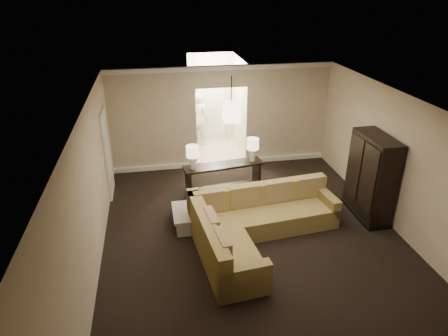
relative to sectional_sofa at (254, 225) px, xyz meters
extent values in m
plane|color=black|center=(0.03, -0.23, -0.37)|extent=(8.00, 8.00, 0.00)
cube|color=#C0AA91|center=(0.03, 3.77, 1.03)|extent=(6.00, 0.04, 2.80)
cube|color=#C0AA91|center=(-2.97, -0.23, 1.03)|extent=(0.04, 8.00, 2.80)
cube|color=#C0AA91|center=(3.03, -0.23, 1.03)|extent=(0.04, 8.00, 2.80)
cube|color=silver|center=(0.03, -0.23, 2.43)|extent=(6.00, 8.00, 0.02)
cube|color=white|center=(0.03, 3.72, 2.36)|extent=(6.00, 0.10, 0.12)
cube|color=white|center=(0.03, 3.72, -0.31)|extent=(6.00, 0.10, 0.12)
cube|color=white|center=(-2.94, 2.57, 0.68)|extent=(0.05, 0.90, 2.10)
cube|color=white|center=(0.03, 4.77, -0.37)|extent=(1.40, 2.00, 0.01)
cube|color=beige|center=(-0.67, 4.77, 1.03)|extent=(0.04, 2.00, 2.80)
cube|color=beige|center=(0.73, 4.77, 1.03)|extent=(0.04, 2.00, 2.80)
cube|color=beige|center=(0.03, 5.77, 1.03)|extent=(1.40, 0.04, 2.80)
cube|color=white|center=(0.03, 5.74, 0.68)|extent=(0.90, 0.05, 2.10)
cube|color=brown|center=(0.33, 0.37, -0.15)|extent=(3.15, 1.24, 0.43)
cube|color=brown|center=(-0.61, -0.91, -0.15)|extent=(1.07, 1.52, 0.43)
cube|color=brown|center=(0.29, 0.70, 0.30)|extent=(3.07, 0.57, 0.47)
cube|color=brown|center=(-1.00, -0.44, 0.30)|extent=(0.51, 2.46, 0.47)
cube|color=brown|center=(1.75, 0.52, -0.05)|extent=(0.30, 0.94, 0.63)
cube|color=brown|center=(-0.55, -1.52, -0.05)|extent=(0.94, 0.30, 0.63)
cube|color=#9E7B54|center=(-0.82, 0.53, 0.32)|extent=(0.65, 0.23, 0.47)
cube|color=#9E7B54|center=(-0.06, 0.62, 0.32)|extent=(0.65, 0.23, 0.47)
cube|color=#9E7B54|center=(0.70, 0.70, 0.32)|extent=(0.65, 0.23, 0.47)
cube|color=#9E7B54|center=(1.47, 0.78, 0.32)|extent=(0.65, 0.23, 0.47)
cube|color=#9E7B54|center=(-0.89, -0.33, 0.32)|extent=(0.23, 0.63, 0.47)
cube|color=#9E7B54|center=(-0.81, -1.04, 0.32)|extent=(0.23, 0.63, 0.47)
cube|color=beige|center=(-1.10, 0.77, -0.21)|extent=(0.82, 0.82, 0.31)
cube|color=beige|center=(-1.10, 0.77, -0.03)|extent=(0.91, 0.91, 0.05)
cube|color=black|center=(-1.14, 0.72, 0.01)|extent=(0.05, 0.15, 0.02)
cube|color=beige|center=(-0.96, 0.91, 0.00)|extent=(0.20, 0.27, 0.01)
cube|color=black|center=(-0.23, 2.12, 0.36)|extent=(1.98, 0.70, 0.05)
cube|color=black|center=(-1.10, 2.00, -0.01)|extent=(0.12, 0.40, 0.71)
cube|color=black|center=(0.65, 2.24, -0.01)|extent=(0.12, 0.40, 0.71)
cube|color=black|center=(-0.23, 2.12, -0.26)|extent=(1.89, 0.64, 0.04)
cube|color=black|center=(2.73, 0.50, 0.57)|extent=(0.52, 1.25, 1.87)
cube|color=black|center=(2.46, 0.19, 0.70)|extent=(0.03, 0.55, 1.43)
cube|color=black|center=(2.46, 0.82, 0.70)|extent=(0.03, 0.55, 1.43)
cube|color=black|center=(2.73, 0.50, -0.32)|extent=(0.55, 1.30, 0.09)
cylinder|color=black|center=(1.29, 0.97, 0.13)|extent=(0.42, 0.42, 0.04)
torus|color=silver|center=(1.29, 0.97, -0.27)|extent=(0.34, 0.34, 0.02)
cylinder|color=silver|center=(1.44, 0.92, -0.12)|extent=(0.02, 0.02, 0.49)
cylinder|color=silver|center=(1.25, 1.13, -0.12)|extent=(0.02, 0.02, 0.49)
cylinder|color=silver|center=(1.17, 0.86, -0.12)|extent=(0.02, 0.02, 0.49)
cylinder|color=silver|center=(-0.97, 2.02, 0.54)|extent=(0.14, 0.14, 0.31)
cylinder|color=#FFE3BF|center=(-0.97, 2.02, 0.82)|extent=(0.30, 0.30, 0.26)
cylinder|color=silver|center=(0.52, 2.22, 0.54)|extent=(0.14, 0.14, 0.31)
cylinder|color=#FFE3BF|center=(0.52, 2.22, 0.82)|extent=(0.30, 0.30, 0.26)
cylinder|color=black|center=(0.03, 2.47, 2.13)|extent=(0.02, 0.02, 0.60)
cube|color=#FDE9C6|center=(0.03, 2.47, 1.58)|extent=(0.38, 0.38, 0.48)
imported|color=beige|center=(-0.42, 5.37, 0.57)|extent=(0.80, 0.69, 1.87)
camera|label=1|loc=(-1.79, -6.48, 4.41)|focal=32.00mm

